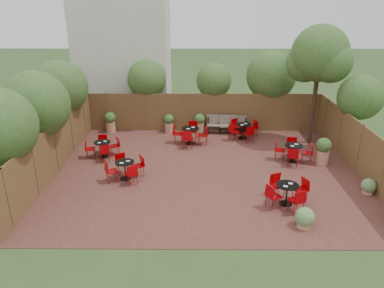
{
  "coord_description": "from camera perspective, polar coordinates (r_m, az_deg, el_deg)",
  "views": [
    {
      "loc": [
        -0.47,
        -13.45,
        6.48
      ],
      "look_at": [
        -0.59,
        0.5,
        1.0
      ],
      "focal_mm": 34.51,
      "sensor_mm": 36.0,
      "label": 1
    }
  ],
  "objects": [
    {
      "name": "neighbour_building",
      "position": [
        21.96,
        -10.42,
        14.63
      ],
      "size": [
        5.0,
        4.0,
        8.0
      ],
      "primitive_type": "cube",
      "color": "beige",
      "rests_on": "ground"
    },
    {
      "name": "fence_back",
      "position": [
        19.25,
        1.88,
        4.9
      ],
      "size": [
        12.0,
        0.08,
        2.0
      ],
      "primitive_type": "cube",
      "color": "brown",
      "rests_on": "ground"
    },
    {
      "name": "bistro_tables",
      "position": [
        15.76,
        2.56,
        -1.05
      ],
      "size": [
        9.73,
        7.89,
        0.91
      ],
      "color": "black",
      "rests_on": "courtyard_paving"
    },
    {
      "name": "overhang_foliage",
      "position": [
        16.38,
        -7.19,
        8.0
      ],
      "size": [
        15.51,
        10.84,
        2.59
      ],
      "color": "#2E501A",
      "rests_on": "ground"
    },
    {
      "name": "park_bench_left",
      "position": [
        19.08,
        4.58,
        3.11
      ],
      "size": [
        1.53,
        0.59,
        0.93
      ],
      "rotation": [
        0.0,
        0.0,
        -0.07
      ],
      "color": "brown",
      "rests_on": "courtyard_paving"
    },
    {
      "name": "park_bench_right",
      "position": [
        19.14,
        6.42,
        3.03
      ],
      "size": [
        1.47,
        0.61,
        0.88
      ],
      "rotation": [
        0.0,
        0.0,
        0.1
      ],
      "color": "brown",
      "rests_on": "courtyard_paving"
    },
    {
      "name": "low_shrubs",
      "position": [
        12.89,
        23.72,
        -9.12
      ],
      "size": [
        3.4,
        2.67,
        0.64
      ],
      "color": "#AF7657",
      "rests_on": "courtyard_paving"
    },
    {
      "name": "ground",
      "position": [
        14.93,
        2.26,
        -4.28
      ],
      "size": [
        80.0,
        80.0,
        0.0
      ],
      "primitive_type": "plane",
      "color": "#354F23",
      "rests_on": "ground"
    },
    {
      "name": "fence_left",
      "position": [
        15.54,
        -20.39,
        -0.61
      ],
      "size": [
        0.08,
        10.0,
        2.0
      ],
      "primitive_type": "cube",
      "color": "brown",
      "rests_on": "ground"
    },
    {
      "name": "fence_right",
      "position": [
        15.9,
        24.48,
        -0.73
      ],
      "size": [
        0.08,
        10.0,
        2.0
      ],
      "primitive_type": "cube",
      "color": "brown",
      "rests_on": "ground"
    },
    {
      "name": "courtyard_paving",
      "position": [
        14.93,
        2.26,
        -4.25
      ],
      "size": [
        12.0,
        10.0,
        0.02
      ],
      "primitive_type": "cube",
      "color": "#351A15",
      "rests_on": "ground"
    },
    {
      "name": "planters",
      "position": [
        17.88,
        1.53,
        2.21
      ],
      "size": [
        10.33,
        4.48,
        1.14
      ],
      "color": "#AF7657",
      "rests_on": "courtyard_paving"
    },
    {
      "name": "courtyard_tree",
      "position": [
        17.79,
        19.1,
        12.55
      ],
      "size": [
        2.71,
        2.61,
        5.5
      ],
      "rotation": [
        0.0,
        0.0,
        0.35
      ],
      "color": "black",
      "rests_on": "courtyard_paving"
    }
  ]
}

